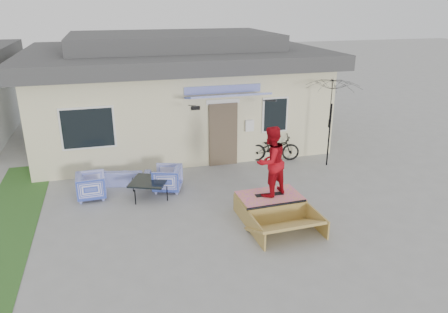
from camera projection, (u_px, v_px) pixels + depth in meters
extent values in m
plane|color=gray|center=(232.00, 235.00, 10.02)|extent=(90.00, 90.00, 0.00)
cube|color=#2A5722|center=(8.00, 223.00, 10.54)|extent=(1.40, 8.00, 0.01)
cube|color=beige|center=(175.00, 100.00, 16.74)|extent=(10.00, 7.00, 3.00)
cube|color=#39393A|center=(173.00, 55.00, 16.13)|extent=(10.80, 7.80, 0.50)
cube|color=#39393A|center=(173.00, 40.00, 15.94)|extent=(7.50, 4.50, 0.60)
cube|color=brown|center=(223.00, 135.00, 13.94)|extent=(0.95, 0.08, 2.10)
cube|color=white|center=(88.00, 128.00, 12.72)|extent=(1.60, 0.06, 1.30)
cube|color=white|center=(275.00, 115.00, 14.20)|extent=(0.90, 0.06, 1.20)
cube|color=#243CB4|center=(228.00, 96.00, 12.99)|extent=(2.50, 1.09, 0.29)
imported|color=#243CB4|center=(123.00, 174.00, 12.73)|extent=(1.65, 0.82, 0.62)
imported|color=#243CB4|center=(91.00, 185.00, 11.77)|extent=(0.74, 0.79, 0.79)
imported|color=#243CB4|center=(167.00, 177.00, 12.25)|extent=(0.93, 0.96, 0.79)
cube|color=black|center=(150.00, 188.00, 11.92)|extent=(1.27, 1.27, 0.48)
imported|color=black|center=(274.00, 145.00, 14.49)|extent=(1.83, 0.99, 1.11)
cylinder|color=black|center=(329.00, 135.00, 13.90)|extent=(0.05, 0.05, 2.10)
imported|color=black|center=(331.00, 114.00, 13.65)|extent=(2.20, 2.11, 0.90)
cube|color=black|center=(269.00, 194.00, 10.84)|extent=(0.74, 0.21, 0.05)
imported|color=#A60A14|center=(271.00, 160.00, 10.52)|extent=(1.08, 0.99, 1.80)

